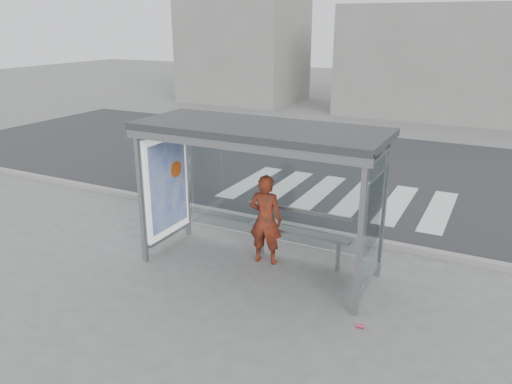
% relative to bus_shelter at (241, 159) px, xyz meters
% --- Properties ---
extents(ground, '(80.00, 80.00, 0.00)m').
position_rel_bus_shelter_xyz_m(ground, '(0.37, -0.06, -1.98)').
color(ground, '#626260').
rests_on(ground, ground).
extents(road, '(30.00, 10.00, 0.01)m').
position_rel_bus_shelter_xyz_m(road, '(0.37, 6.94, -1.98)').
color(road, '#262729').
rests_on(road, ground).
extents(curb, '(30.00, 0.18, 0.12)m').
position_rel_bus_shelter_xyz_m(curb, '(0.37, 1.89, -1.92)').
color(curb, gray).
rests_on(curb, ground).
extents(crosswalk, '(5.55, 3.00, 0.00)m').
position_rel_bus_shelter_xyz_m(crosswalk, '(0.37, 4.44, -1.98)').
color(crosswalk, silver).
rests_on(crosswalk, ground).
extents(bus_shelter, '(4.25, 1.65, 2.62)m').
position_rel_bus_shelter_xyz_m(bus_shelter, '(0.00, 0.00, 0.00)').
color(bus_shelter, gray).
rests_on(bus_shelter, ground).
extents(building_left, '(6.00, 5.00, 6.00)m').
position_rel_bus_shelter_xyz_m(building_left, '(-9.63, 17.94, 1.02)').
color(building_left, gray).
rests_on(building_left, ground).
extents(building_center, '(8.00, 5.00, 5.00)m').
position_rel_bus_shelter_xyz_m(building_center, '(0.37, 17.94, 0.52)').
color(building_center, gray).
rests_on(building_center, ground).
extents(person, '(0.66, 0.48, 1.69)m').
position_rel_bus_shelter_xyz_m(person, '(0.37, 0.23, -1.14)').
color(person, '#C94512').
rests_on(person, ground).
extents(bench, '(1.95, 0.24, 1.01)m').
position_rel_bus_shelter_xyz_m(bench, '(0.92, 0.52, -1.39)').
color(bench, slate).
rests_on(bench, ground).
extents(soda_can, '(0.11, 0.07, 0.06)m').
position_rel_bus_shelter_xyz_m(soda_can, '(2.54, -1.05, -1.95)').
color(soda_can, '#F14666').
rests_on(soda_can, ground).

